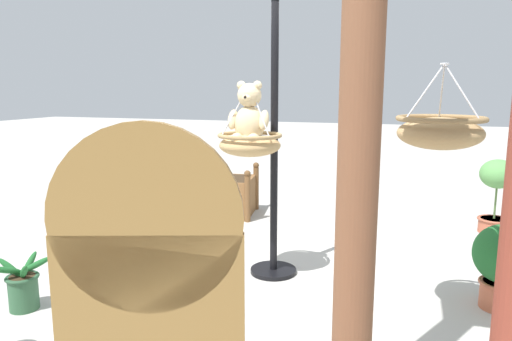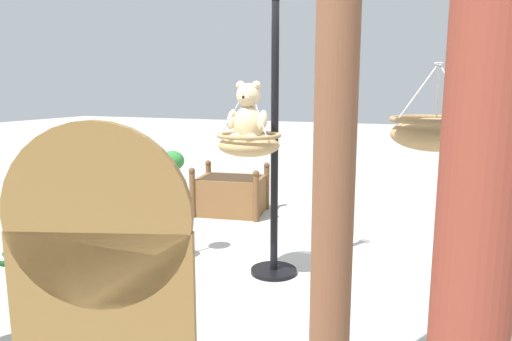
# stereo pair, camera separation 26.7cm
# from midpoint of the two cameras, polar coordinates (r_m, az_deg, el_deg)

# --- Properties ---
(ground_plane) EXTENTS (40.00, 40.00, 0.00)m
(ground_plane) POSITION_cam_midpoint_polar(r_m,az_deg,el_deg) (4.67, -1.23, -12.13)
(ground_plane) COLOR #ADAAA3
(display_pole_central) EXTENTS (0.44, 0.44, 2.58)m
(display_pole_central) POSITION_cam_midpoint_polar(r_m,az_deg,el_deg) (4.39, 0.45, -2.38)
(display_pole_central) COLOR black
(display_pole_central) RESTS_ON ground
(hanging_basket_with_teddy) EXTENTS (0.57, 0.57, 0.63)m
(hanging_basket_with_teddy) POSITION_cam_midpoint_polar(r_m,az_deg,el_deg) (4.14, -2.59, 3.30)
(hanging_basket_with_teddy) COLOR tan
(teddy_bear) EXTENTS (0.37, 0.34, 0.54)m
(teddy_bear) POSITION_cam_midpoint_polar(r_m,az_deg,el_deg) (4.09, -2.74, 6.52)
(teddy_bear) COLOR #D1B789
(hanging_basket_left_high) EXTENTS (0.60, 0.60, 0.58)m
(hanging_basket_left_high) POSITION_cam_midpoint_polar(r_m,az_deg,el_deg) (3.41, 19.36, 4.52)
(hanging_basket_left_high) COLOR #A37F51
(greenhouse_pillar_left) EXTENTS (0.40, 0.40, 3.03)m
(greenhouse_pillar_left) POSITION_cam_midpoint_polar(r_m,az_deg,el_deg) (2.33, 9.20, 2.74)
(greenhouse_pillar_left) COLOR brown
(greenhouse_pillar_left) RESTS_ON ground
(wooden_planter_box) EXTENTS (1.08, 0.90, 0.70)m
(wooden_planter_box) POSITION_cam_midpoint_polar(r_m,az_deg,el_deg) (6.66, -5.44, -2.88)
(wooden_planter_box) COLOR brown
(wooden_planter_box) RESTS_ON ground
(potted_plant_flowering_red) EXTENTS (0.46, 0.46, 0.69)m
(potted_plant_flowering_red) POSITION_cam_midpoint_polar(r_m,az_deg,el_deg) (4.22, 26.16, -9.94)
(potted_plant_flowering_red) COLOR #BC6042
(potted_plant_flowering_red) RESTS_ON ground
(potted_plant_tall_leafy) EXTENTS (0.42, 0.42, 0.91)m
(potted_plant_tall_leafy) POSITION_cam_midpoint_polar(r_m,az_deg,el_deg) (6.35, 26.09, -2.17)
(potted_plant_tall_leafy) COLOR #AD563D
(potted_plant_tall_leafy) RESTS_ON ground
(potted_plant_small_succulent) EXTENTS (0.28, 0.28, 1.13)m
(potted_plant_small_succulent) POSITION_cam_midpoint_polar(r_m,az_deg,el_deg) (4.93, -11.89, -5.18)
(potted_plant_small_succulent) COLOR #AD563D
(potted_plant_small_succulent) RESTS_ON ground
(potted_plant_conical_shrub) EXTENTS (0.40, 0.43, 0.44)m
(potted_plant_conical_shrub) POSITION_cam_midpoint_polar(r_m,az_deg,el_deg) (4.35, -28.05, -12.34)
(potted_plant_conical_shrub) COLOR #2D5638
(potted_plant_conical_shrub) RESTS_ON ground
(display_sign_board) EXTENTS (0.63, 0.25, 1.65)m
(display_sign_board) POSITION_cam_midpoint_polar(r_m,az_deg,el_deg) (1.76, -17.19, -16.75)
(display_sign_board) COLOR olive
(display_sign_board) RESTS_ON ground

